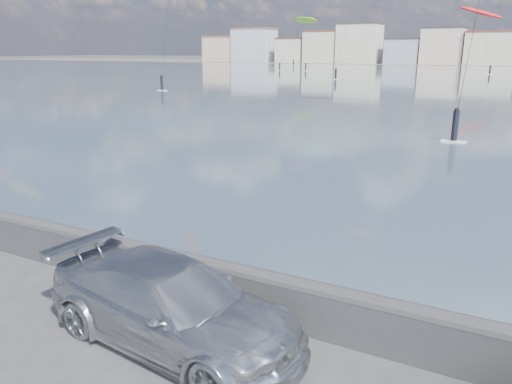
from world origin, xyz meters
TOP-DOWN VIEW (x-y plane):
  - ground at (0.00, 0.00)m, footprint 700.00×700.00m
  - bay_water at (0.00, 91.50)m, footprint 500.00×177.00m
  - far_shore_strip at (0.00, 200.00)m, footprint 500.00×60.00m
  - seawall at (0.00, 2.70)m, footprint 400.00×0.36m
  - car_silver at (0.75, 1.25)m, footprint 5.44×2.75m
  - kitesurfer_11 at (-48.33, 124.80)m, footprint 10.43×18.04m
  - kitesurfer_16 at (-5.18, 124.45)m, footprint 10.30×14.45m

SIDE VIEW (x-z plane):
  - ground at x=0.00m, z-range 0.00..0.00m
  - bay_water at x=0.00m, z-range 0.01..0.01m
  - far_shore_strip at x=0.00m, z-range 0.01..0.01m
  - seawall at x=0.00m, z-range 0.04..1.12m
  - car_silver at x=0.75m, z-range 0.00..1.52m
  - kitesurfer_11 at x=-48.33m, z-range 5.52..19.52m
  - kitesurfer_16 at x=-5.18m, z-range 5.54..20.71m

